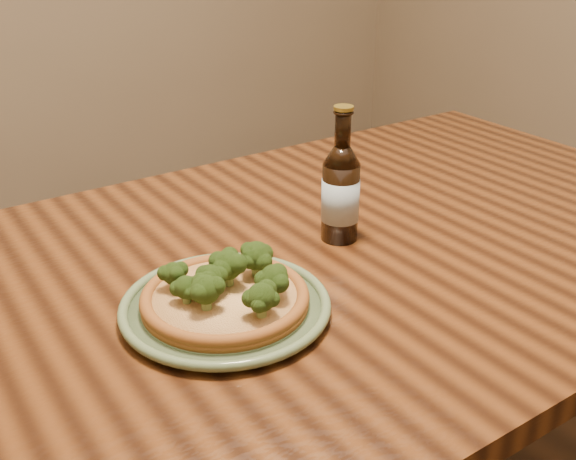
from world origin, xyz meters
TOP-DOWN VIEW (x-y plane):
  - table at (0.00, 0.10)m, footprint 1.60×0.90m
  - plate at (-0.20, 0.02)m, footprint 0.29×0.29m
  - pizza at (-0.20, 0.02)m, footprint 0.23×0.23m
  - beer_bottle at (0.07, 0.11)m, footprint 0.06×0.06m

SIDE VIEW (x-z plane):
  - table at x=0.00m, z-range 0.28..1.03m
  - plate at x=-0.20m, z-range 0.75..0.77m
  - pizza at x=-0.20m, z-range 0.75..0.81m
  - beer_bottle at x=0.07m, z-range 0.72..0.95m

